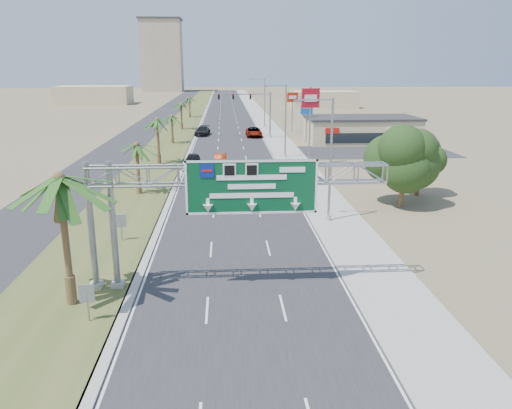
{
  "coord_description": "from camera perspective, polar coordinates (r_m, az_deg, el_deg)",
  "views": [
    {
      "loc": [
        -0.93,
        -16.82,
        12.31
      ],
      "look_at": [
        0.92,
        12.43,
        4.2
      ],
      "focal_mm": 35.0,
      "sensor_mm": 36.0,
      "label": 1
    }
  ],
  "objects": [
    {
      "name": "palm_row_d",
      "position": [
        83.64,
        -9.62,
        9.84
      ],
      "size": [
        3.99,
        3.99,
        5.45
      ],
      "color": "brown",
      "rests_on": "ground"
    },
    {
      "name": "palm_row_f",
      "position": [
        127.34,
        -7.64,
        11.92
      ],
      "size": [
        3.99,
        3.99,
        5.75
      ],
      "color": "brown",
      "rests_on": "ground"
    },
    {
      "name": "palm_row_e",
      "position": [
        102.44,
        -8.57,
        11.26
      ],
      "size": [
        3.99,
        3.99,
        6.15
      ],
      "color": "brown",
      "rests_on": "ground"
    },
    {
      "name": "sign_gantry",
      "position": [
        27.47,
        -3.79,
        2.28
      ],
      "size": [
        16.75,
        1.24,
        7.5
      ],
      "color": "gray",
      "rests_on": "ground"
    },
    {
      "name": "car_far",
      "position": [
        93.82,
        -6.13,
        8.35
      ],
      "size": [
        3.01,
        5.87,
        1.63
      ],
      "primitive_type": "imported",
      "rotation": [
        0.0,
        0.0,
        -0.13
      ],
      "color": "black",
      "rests_on": "ground"
    },
    {
      "name": "road",
      "position": [
        127.42,
        -3.23,
        9.91
      ],
      "size": [
        12.0,
        300.0,
        0.02
      ],
      "primitive_type": "cube",
      "color": "#28282B",
      "rests_on": "ground"
    },
    {
      "name": "palm_row_b",
      "position": [
        50.12,
        -13.51,
        6.54
      ],
      "size": [
        3.99,
        3.99,
        5.95
      ],
      "color": "brown",
      "rests_on": "ground"
    },
    {
      "name": "streetlight_near",
      "position": [
        40.41,
        8.23,
        4.45
      ],
      "size": [
        3.27,
        0.44,
        10.0
      ],
      "color": "gray",
      "rests_on": "ground"
    },
    {
      "name": "car_left_lane",
      "position": [
        64.43,
        -7.24,
        5.06
      ],
      "size": [
        1.97,
        4.75,
        1.61
      ],
      "primitive_type": "imported",
      "rotation": [
        0.0,
        0.0,
        0.02
      ],
      "color": "black",
      "rests_on": "ground"
    },
    {
      "name": "streetlight_far",
      "position": [
        105.42,
        0.89,
        11.33
      ],
      "size": [
        3.27,
        0.44,
        10.0
      ],
      "color": "gray",
      "rests_on": "ground"
    },
    {
      "name": "sidewalk_right",
      "position": [
        127.76,
        0.64,
        9.96
      ],
      "size": [
        4.0,
        300.0,
        0.1
      ],
      "primitive_type": "cube",
      "color": "#9E9B93",
      "rests_on": "ground"
    },
    {
      "name": "oak_near",
      "position": [
        46.35,
        16.61,
        5.16
      ],
      "size": [
        4.5,
        4.5,
        6.8
      ],
      "color": "brown",
      "rests_on": "ground"
    },
    {
      "name": "palm_near",
      "position": [
        26.71,
        -21.59,
        2.75
      ],
      "size": [
        5.7,
        5.7,
        8.35
      ],
      "color": "brown",
      "rests_on": "ground"
    },
    {
      "name": "streetlight_mid",
      "position": [
        69.73,
        3.22,
        9.18
      ],
      "size": [
        3.27,
        0.44,
        10.0
      ],
      "color": "gray",
      "rests_on": "ground"
    },
    {
      "name": "car_mid_lane",
      "position": [
        64.73,
        -4.08,
        5.14
      ],
      "size": [
        1.62,
        4.51,
        1.48
      ],
      "primitive_type": "imported",
      "rotation": [
        0.0,
        0.0,
        0.01
      ],
      "color": "maroon",
      "rests_on": "ground"
    },
    {
      "name": "signal_mast",
      "position": [
        89.32,
        0.32,
        10.68
      ],
      "size": [
        10.28,
        0.71,
        8.0
      ],
      "color": "gray",
      "rests_on": "ground"
    },
    {
      "name": "median_signback_b",
      "position": [
        37.25,
        -15.18,
        -2.04
      ],
      "size": [
        0.75,
        0.08,
        2.08
      ],
      "color": "gray",
      "rests_on": "ground"
    },
    {
      "name": "store_building",
      "position": [
        86.56,
        11.9,
        8.3
      ],
      "size": [
        18.0,
        10.0,
        4.0
      ],
      "primitive_type": "cube",
      "color": "tan",
      "rests_on": "ground"
    },
    {
      "name": "pole_sign_blue",
      "position": [
        84.83,
        5.82,
        11.02
      ],
      "size": [
        2.02,
        0.67,
        7.86
      ],
      "color": "gray",
      "rests_on": "ground"
    },
    {
      "name": "car_right_lane",
      "position": [
        91.54,
        -0.25,
        8.27
      ],
      "size": [
        2.83,
        5.99,
        1.65
      ],
      "primitive_type": "imported",
      "rotation": [
        0.0,
        0.0,
        0.01
      ],
      "color": "gray",
      "rests_on": "ground"
    },
    {
      "name": "opposing_road",
      "position": [
        128.43,
        -10.95,
        9.7
      ],
      "size": [
        8.0,
        300.0,
        0.02
      ],
      "primitive_type": "cube",
      "color": "#28282B",
      "rests_on": "ground"
    },
    {
      "name": "tower_distant",
      "position": [
        268.67,
        -10.69,
        16.32
      ],
      "size": [
        20.0,
        16.0,
        35.0
      ],
      "primitive_type": "cube",
      "color": "tan",
      "rests_on": "ground"
    },
    {
      "name": "pole_sign_red_near",
      "position": [
        64.32,
        6.24,
        11.42
      ],
      "size": [
        2.39,
        0.95,
        9.92
      ],
      "color": "gray",
      "rests_on": "ground"
    },
    {
      "name": "palm_row_c",
      "position": [
        65.72,
        -11.24,
        9.38
      ],
      "size": [
        3.99,
        3.99,
        6.75
      ],
      "color": "brown",
      "rests_on": "ground"
    },
    {
      "name": "building_distant_left",
      "position": [
        182.47,
        -17.98,
        11.82
      ],
      "size": [
        24.0,
        14.0,
        6.0
      ],
      "primitive_type": "cube",
      "color": "tan",
      "rests_on": "ground"
    },
    {
      "name": "ground",
      "position": [
        20.87,
        -0.38,
        -20.69
      ],
      "size": [
        600.0,
        600.0,
        0.0
      ],
      "primitive_type": "plane",
      "color": "#8C7A59",
      "rests_on": "ground"
    },
    {
      "name": "median_grass",
      "position": [
        127.73,
        -7.79,
        9.83
      ],
      "size": [
        7.0,
        300.0,
        0.12
      ],
      "primitive_type": "cube",
      "color": "#425324",
      "rests_on": "ground"
    },
    {
      "name": "median_signback_a",
      "position": [
        26.19,
        -18.75,
        -9.91
      ],
      "size": [
        0.75,
        0.08,
        2.08
      ],
      "color": "gray",
      "rests_on": "ground"
    },
    {
      "name": "building_distant_right",
      "position": [
        160.14,
        7.69,
        11.83
      ],
      "size": [
        20.0,
        12.0,
        5.0
      ],
      "primitive_type": "cube",
      "color": "tan",
      "rests_on": "ground"
    },
    {
      "name": "oak_far",
      "position": [
        51.21,
        18.21,
        5.15
      ],
      "size": [
        3.5,
        3.5,
        5.6
      ],
      "color": "brown",
      "rests_on": "ground"
    },
    {
      "name": "pole_sign_red_far",
      "position": [
        97.87,
        4.19,
        11.8
      ],
      "size": [
        2.19,
        0.91,
        7.77
      ],
      "color": "gray",
      "rests_on": "ground"
    }
  ]
}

